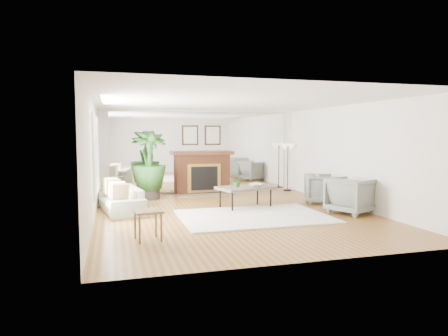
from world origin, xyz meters
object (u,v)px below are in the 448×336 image
object	(u,v)px
potted_ficus	(150,163)
side_table	(148,215)
armchair_back	(322,189)
floor_lamp	(288,150)
sofa	(121,200)
fireplace	(203,172)
coffee_table	(246,188)
armchair_front	(351,196)

from	to	relation	value
potted_ficus	side_table	bearing A→B (deg)	-95.52
armchair_back	floor_lamp	distance (m)	2.49
sofa	armchair_back	bearing A→B (deg)	78.77
armchair_back	fireplace	bearing A→B (deg)	67.35
coffee_table	potted_ficus	world-z (taller)	potted_ficus
fireplace	sofa	distance (m)	3.39
sofa	armchair_front	size ratio (longest dim) A/B	2.20
coffee_table	armchair_front	world-z (taller)	armchair_front
side_table	floor_lamp	world-z (taller)	floor_lamp
sofa	potted_ficus	size ratio (longest dim) A/B	1.04
coffee_table	potted_ficus	size ratio (longest dim) A/B	0.78
sofa	armchair_back	size ratio (longest dim) A/B	2.36
armchair_back	side_table	bearing A→B (deg)	139.35
sofa	side_table	distance (m)	2.71
coffee_table	floor_lamp	world-z (taller)	floor_lamp
sofa	armchair_back	world-z (taller)	armchair_back
fireplace	side_table	distance (m)	5.40
fireplace	floor_lamp	xyz separation A→B (m)	(2.70, -0.16, 0.61)
armchair_front	floor_lamp	size ratio (longest dim) A/B	0.60
fireplace	armchair_front	bearing A→B (deg)	-56.90
side_table	floor_lamp	distance (m)	6.83
sofa	fireplace	bearing A→B (deg)	124.06
sofa	floor_lamp	size ratio (longest dim) A/B	1.32
floor_lamp	potted_ficus	bearing A→B (deg)	-173.69
coffee_table	sofa	size ratio (longest dim) A/B	0.75
fireplace	coffee_table	world-z (taller)	fireplace
side_table	potted_ficus	distance (m)	4.41
sofa	floor_lamp	xyz separation A→B (m)	(5.15, 2.16, 0.99)
fireplace	potted_ficus	xyz separation A→B (m)	(-1.64, -0.64, 0.35)
armchair_front	side_table	size ratio (longest dim) A/B	1.74
fireplace	armchair_back	bearing A→B (deg)	-43.69
fireplace	floor_lamp	distance (m)	2.77
fireplace	armchair_back	size ratio (longest dim) A/B	2.46
side_table	potted_ficus	xyz separation A→B (m)	(0.42, 4.35, 0.58)
potted_ficus	floor_lamp	world-z (taller)	potted_ficus
potted_ficus	armchair_back	bearing A→B (deg)	-23.54
armchair_back	side_table	size ratio (longest dim) A/B	1.62
armchair_back	potted_ficus	size ratio (longest dim) A/B	0.44
coffee_table	armchair_back	world-z (taller)	armchair_back
armchair_front	potted_ficus	bearing A→B (deg)	27.95
fireplace	sofa	xyz separation A→B (m)	(-2.45, -2.32, -0.37)
armchair_back	side_table	world-z (taller)	armchair_back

